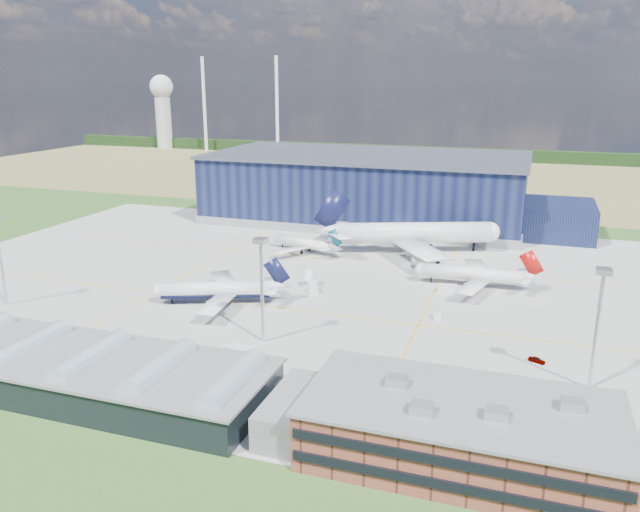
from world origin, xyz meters
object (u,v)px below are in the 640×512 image
Objects in this scene: airliner_regional at (303,238)px; gse_cart_b at (407,265)px; gse_tug_b at (387,380)px; airstair at (311,281)px; airliner_widebody at (416,222)px; ops_building at (460,430)px; car_b at (451,371)px; gse_van_b at (313,287)px; light_mast_east at (599,309)px; light_mast_center at (261,273)px; airliner_red at (472,267)px; gse_van_a at (447,289)px; gse_cart_a at (437,317)px; car_a at (537,360)px; airliner_navy at (215,281)px; gse_van_c at (240,353)px; hangar at (374,191)px.

airliner_regional reaches higher than gse_cart_b.
airstair reaches higher than gse_tug_b.
airliner_widebody is 12.90× the size of airstair.
car_b is (-4.62, 27.76, -4.19)m from ops_building.
light_mast_east is at bearing -53.04° from gse_van_b.
light_mast_center is 0.67× the size of airliner_red.
airliner_red is 9.86m from gse_van_a.
ops_building is at bearing -92.98° from gse_cart_a.
airliner_widebody is at bearing 103.81° from ops_building.
airliner_red reaches higher than car_a.
light_mast_east is 0.67× the size of airliner_red.
airliner_navy reaches higher than gse_cart_b.
gse_van_b is at bearing -162.79° from airliner_navy.
light_mast_east reaches higher than gse_tug_b.
gse_cart_b is 0.56× the size of gse_van_c.
light_mast_east reaches higher than gse_van_b.
airliner_red is at bearing -1.28° from gse_van_b.
hangar reaches higher than gse_cart_a.
car_b is at bearing -178.40° from gse_van_a.
ops_building is 9.59× the size of airstair.
light_mast_center is 29.26m from airliner_navy.
airliner_regional is at bearing 96.78° from gse_cart_b.
gse_van_b is 55.07m from car_b.
gse_tug_b is at bearing -103.82° from airliner_widebody.
car_b is at bearing 145.65° from car_a.
gse_cart_b is 0.86× the size of car_b.
airliner_regional is at bearing 139.43° from light_mast_east.
gse_cart_a is at bearing -40.25° from gse_van_b.
light_mast_east is 68.13m from gse_van_c.
airliner_red is 7.02× the size of gse_van_a.
light_mast_center is 1.00× the size of light_mast_east.
gse_tug_b is 0.67× the size of gse_van_a.
airliner_red is at bearing 20.10° from airstair.
hangar is 44.24× the size of gse_tug_b.
gse_tug_b is 58.29m from airstair.
light_mast_east is 78.99m from airstair.
ops_building reaches higher than gse_tug_b.
airliner_regional is 34.86m from airstair.
car_b is at bearing -69.47° from hangar.
gse_cart_a is (40.71, -99.56, -11.02)m from hangar.
hangar is 4.21× the size of airliner_red.
gse_van_c is at bearing 104.06° from car_b.
airliner_navy is at bearing 109.50° from gse_van_a.
airliner_navy reaches higher than airliner_regional.
airstair is (-1.84, 4.01, 0.32)m from gse_van_b.
light_mast_east is at bearing -53.45° from gse_cart_a.
gse_cart_a is 0.87× the size of gse_cart_b.
airstair is 1.43× the size of car_a.
airliner_widebody reaches higher than gse_tug_b.
gse_tug_b is at bearing -155.74° from gse_cart_b.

